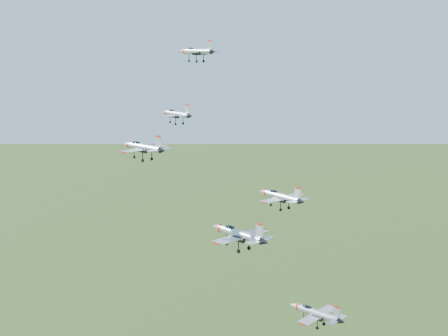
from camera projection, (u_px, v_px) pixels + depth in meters
The scene contains 6 objects.
jet_lead at pixel (197, 51), 143.99m from camera, with size 12.24×10.15×3.27m.
jet_left_high at pixel (176, 114), 132.16m from camera, with size 10.91×9.16×2.92m.
jet_right_high at pixel (143, 147), 109.08m from camera, with size 11.56×9.56×3.09m.
jet_left_low at pixel (281, 196), 117.63m from camera, with size 12.03×10.10×3.23m.
jet_right_low at pixel (239, 234), 105.20m from camera, with size 13.65×11.39×3.65m.
jet_trail at pixel (316, 313), 109.15m from camera, with size 11.67×9.63×3.12m.
Camera 1 is at (80.45, -92.49, 160.36)m, focal length 50.00 mm.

